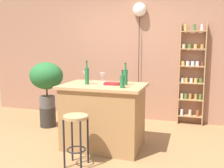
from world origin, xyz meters
TOP-DOWN VIEW (x-y plane):
  - ground at (0.00, 0.00)m, footprint 12.00×12.00m
  - back_wall at (0.00, 1.95)m, footprint 6.40×0.10m
  - kitchen_counter at (0.00, 0.30)m, footprint 1.18×0.80m
  - bar_stool at (-0.12, -0.38)m, footprint 0.30×0.30m
  - spice_shelf at (1.20, 1.82)m, footprint 0.46×0.13m
  - plant_stool at (-1.30, 0.90)m, footprint 0.29×0.29m
  - potted_plant at (-1.30, 0.90)m, footprint 0.61×0.55m
  - bottle_spirits_clear at (0.31, 0.36)m, footprint 0.07×0.07m
  - bottle_vinegar at (0.33, 0.11)m, footprint 0.06×0.06m
  - bottle_olive_oil at (-0.23, 0.25)m, footprint 0.06×0.06m
  - wine_glass_left at (-0.37, 0.51)m, footprint 0.07×0.07m
  - wine_glass_center at (-0.04, 0.36)m, footprint 0.07×0.07m
  - cookbook at (0.12, 0.32)m, footprint 0.21×0.16m
  - pendant_globe_light at (0.19, 1.84)m, footprint 0.26×0.26m

SIDE VIEW (x-z plane):
  - ground at x=0.00m, z-range 0.00..0.00m
  - plant_stool at x=-1.30m, z-range 0.00..0.36m
  - kitchen_counter at x=0.00m, z-range 0.00..0.93m
  - bar_stool at x=-0.12m, z-range 0.15..0.79m
  - potted_plant at x=-1.30m, z-range 0.48..1.31m
  - cookbook at x=0.12m, z-range 0.93..0.96m
  - spice_shelf at x=1.20m, z-range 0.01..1.90m
  - bottle_vinegar at x=0.33m, z-range 0.90..1.13m
  - wine_glass_left at x=-0.37m, z-range 0.96..1.12m
  - wine_glass_center at x=-0.04m, z-range 0.96..1.12m
  - bottle_spirits_clear at x=0.31m, z-range 0.89..1.20m
  - bottle_olive_oil at x=-0.23m, z-range 0.88..1.22m
  - back_wall at x=0.00m, z-range 0.00..2.80m
  - pendant_globe_light at x=0.19m, z-range 0.99..3.27m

